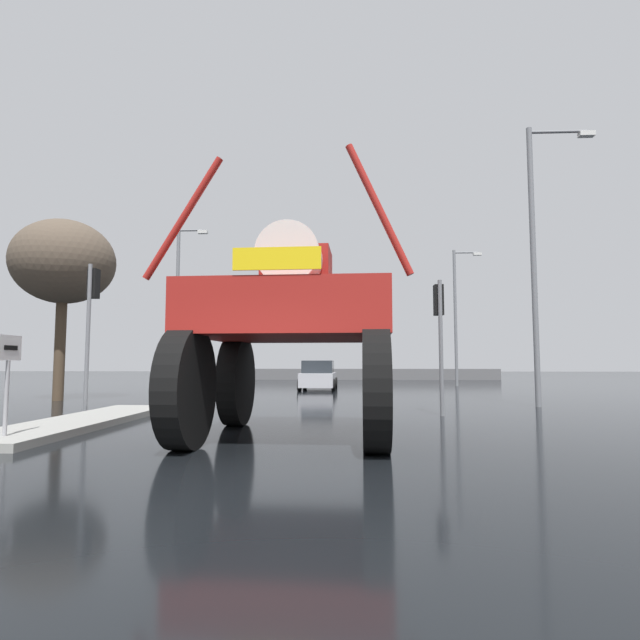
% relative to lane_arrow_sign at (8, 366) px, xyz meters
% --- Properties ---
extents(ground_plane, '(120.00, 120.00, 0.00)m').
position_rel_lane_arrow_sign_xyz_m(ground_plane, '(4.41, 14.74, -1.35)').
color(ground_plane, black).
extents(median_island, '(1.63, 7.28, 0.15)m').
position_rel_lane_arrow_sign_xyz_m(median_island, '(-0.11, 2.81, -1.27)').
color(median_island, gray).
rests_on(median_island, ground).
extents(lane_arrow_sign, '(0.07, 0.60, 1.74)m').
position_rel_lane_arrow_sign_xyz_m(lane_arrow_sign, '(0.00, 0.00, 0.00)').
color(lane_arrow_sign, '#99999E').
rests_on(lane_arrow_sign, median_island).
extents(oversize_sprayer, '(4.43, 5.42, 4.95)m').
position_rel_lane_arrow_sign_xyz_m(oversize_sprayer, '(4.88, 1.20, 0.72)').
color(oversize_sprayer, black).
rests_on(oversize_sprayer, ground).
extents(sedan_ahead, '(1.96, 4.14, 1.52)m').
position_rel_lane_arrow_sign_xyz_m(sedan_ahead, '(4.50, 18.30, -0.63)').
color(sedan_ahead, '#B7B7BF').
rests_on(sedan_ahead, ground).
extents(traffic_signal_near_left, '(0.24, 0.54, 4.17)m').
position_rel_lane_arrow_sign_xyz_m(traffic_signal_near_left, '(-1.26, 5.33, 1.70)').
color(traffic_signal_near_left, slate).
rests_on(traffic_signal_near_left, ground).
extents(traffic_signal_near_right, '(0.24, 0.54, 3.64)m').
position_rel_lane_arrow_sign_xyz_m(traffic_signal_near_right, '(8.45, 5.34, 1.31)').
color(traffic_signal_near_right, slate).
rests_on(traffic_signal_near_right, ground).
extents(streetlight_near_right, '(2.22, 0.24, 9.24)m').
position_rel_lane_arrow_sign_xyz_m(streetlight_near_right, '(12.22, 8.14, 3.77)').
color(streetlight_near_right, slate).
rests_on(streetlight_near_right, ground).
extents(streetlight_far_left, '(1.61, 0.24, 8.47)m').
position_rel_lane_arrow_sign_xyz_m(streetlight_far_left, '(-2.67, 17.26, 3.31)').
color(streetlight_far_left, slate).
rests_on(streetlight_far_left, ground).
extents(streetlight_far_right, '(1.76, 0.24, 8.35)m').
position_rel_lane_arrow_sign_xyz_m(streetlight_far_right, '(12.81, 22.87, 3.26)').
color(streetlight_far_right, slate).
rests_on(streetlight_far_right, ground).
extents(bare_tree_left, '(3.75, 3.75, 6.84)m').
position_rel_lane_arrow_sign_xyz_m(bare_tree_left, '(-4.80, 10.04, 3.85)').
color(bare_tree_left, '#473828').
rests_on(bare_tree_left, ground).
extents(roadside_barrier, '(28.47, 0.24, 0.90)m').
position_rel_lane_arrow_sign_xyz_m(roadside_barrier, '(4.41, 34.00, -0.90)').
color(roadside_barrier, '#59595B').
rests_on(roadside_barrier, ground).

